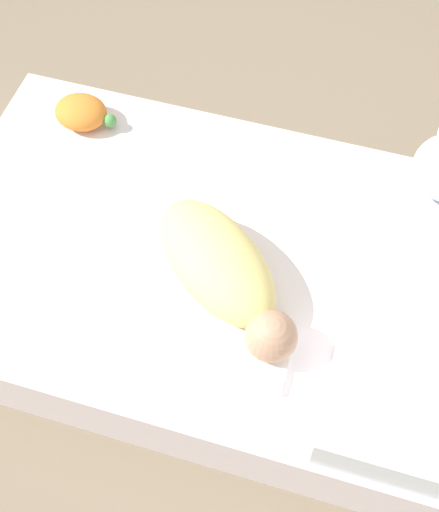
# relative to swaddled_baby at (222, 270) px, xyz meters

# --- Properties ---
(ground_plane) EXTENTS (12.00, 12.00, 0.00)m
(ground_plane) POSITION_rel_swaddled_baby_xyz_m (-0.02, 0.08, -0.27)
(ground_plane) COLOR #7A6B56
(bed_mattress) EXTENTS (1.53, 0.94, 0.20)m
(bed_mattress) POSITION_rel_swaddled_baby_xyz_m (-0.02, 0.08, -0.17)
(bed_mattress) COLOR white
(bed_mattress) RESTS_ON ground_plane
(burp_cloth) EXTENTS (0.16, 0.18, 0.02)m
(burp_cloth) POSITION_rel_swaddled_baby_xyz_m (0.13, -0.16, -0.06)
(burp_cloth) COLOR white
(burp_cloth) RESTS_ON bed_mattress
(swaddled_baby) EXTENTS (0.47, 0.43, 0.15)m
(swaddled_baby) POSITION_rel_swaddled_baby_xyz_m (0.00, 0.00, 0.00)
(swaddled_baby) COLOR #EFDB7F
(swaddled_baby) RESTS_ON bed_mattress
(pillow) EXTENTS (0.34, 0.39, 0.11)m
(pillow) POSITION_rel_swaddled_baby_xyz_m (0.48, -0.18, -0.02)
(pillow) COLOR white
(pillow) RESTS_ON bed_mattress
(turtle_plush) EXTENTS (0.18, 0.13, 0.08)m
(turtle_plush) POSITION_rel_swaddled_baby_xyz_m (-0.54, 0.41, -0.03)
(turtle_plush) COLOR orange
(turtle_plush) RESTS_ON bed_mattress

